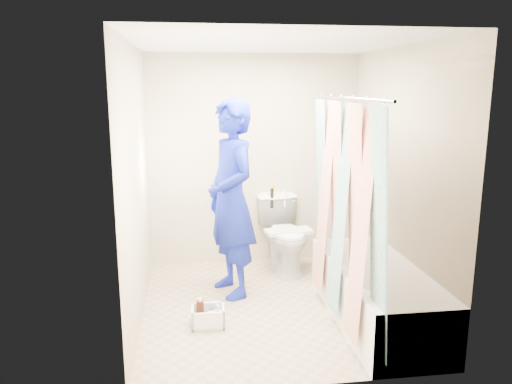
{
  "coord_description": "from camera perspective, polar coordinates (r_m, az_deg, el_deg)",
  "views": [
    {
      "loc": [
        -0.74,
        -4.34,
        2.05
      ],
      "look_at": [
        -0.11,
        0.34,
        1.04
      ],
      "focal_mm": 35.0,
      "sensor_mm": 36.0,
      "label": 1
    }
  ],
  "objects": [
    {
      "name": "floor",
      "position": [
        4.85,
        1.86,
        -12.88
      ],
      "size": [
        2.6,
        2.6,
        0.0
      ],
      "primitive_type": "plane",
      "color": "tan",
      "rests_on": "ground"
    },
    {
      "name": "shower_curtain",
      "position": [
        4.24,
        9.88,
        -2.14
      ],
      "size": [
        0.06,
        1.75,
        1.8
      ],
      "primitive_type": "cube",
      "color": "white",
      "rests_on": "curtain_rod"
    },
    {
      "name": "cleaning_caddy",
      "position": [
        4.48,
        -5.4,
        -14.05
      ],
      "size": [
        0.28,
        0.23,
        0.22
      ],
      "rotation": [
        0.0,
        0.0,
        -0.01
      ],
      "color": "white",
      "rests_on": "ground"
    },
    {
      "name": "toilet",
      "position": [
        5.63,
        3.31,
        -4.84
      ],
      "size": [
        0.56,
        0.86,
        0.82
      ],
      "primitive_type": "imported",
      "rotation": [
        0.0,
        0.0,
        0.12
      ],
      "color": "white",
      "rests_on": "ground"
    },
    {
      "name": "bathtub",
      "position": [
        4.58,
        13.55,
        -11.12
      ],
      "size": [
        0.7,
        1.75,
        0.5
      ],
      "color": "white",
      "rests_on": "ground"
    },
    {
      "name": "tank_lid",
      "position": [
        5.49,
        3.75,
        -4.51
      ],
      "size": [
        0.53,
        0.28,
        0.04
      ],
      "primitive_type": "cube",
      "rotation": [
        0.0,
        0.0,
        0.12
      ],
      "color": "white",
      "rests_on": "toilet"
    },
    {
      "name": "wall_front",
      "position": [
        3.24,
        5.83,
        -3.15
      ],
      "size": [
        2.4,
        0.02,
        2.4
      ],
      "primitive_type": "cube",
      "color": "#B6AE8C",
      "rests_on": "ground"
    },
    {
      "name": "curtain_rod",
      "position": [
        4.11,
        10.35,
        10.53
      ],
      "size": [
        0.02,
        1.9,
        0.02
      ],
      "primitive_type": "cylinder",
      "rotation": [
        1.57,
        0.0,
        0.0
      ],
      "color": "silver",
      "rests_on": "wall_back"
    },
    {
      "name": "wall_back",
      "position": [
        5.75,
        -0.21,
        3.6
      ],
      "size": [
        2.4,
        0.02,
        2.4
      ],
      "primitive_type": "cube",
      "color": "#B6AE8C",
      "rests_on": "ground"
    },
    {
      "name": "wall_left",
      "position": [
        4.44,
        -13.48,
        0.75
      ],
      "size": [
        0.02,
        2.6,
        2.4
      ],
      "primitive_type": "cube",
      "color": "#B6AE8C",
      "rests_on": "ground"
    },
    {
      "name": "wall_right",
      "position": [
        4.83,
        16.16,
        1.49
      ],
      "size": [
        0.02,
        2.6,
        2.4
      ],
      "primitive_type": "cube",
      "color": "#B6AE8C",
      "rests_on": "ground"
    },
    {
      "name": "plumber",
      "position": [
        4.85,
        -2.86,
        -0.82
      ],
      "size": [
        0.67,
        0.82,
        1.93
      ],
      "primitive_type": "imported",
      "rotation": [
        0.0,
        0.0,
        -1.23
      ],
      "color": "#0E2C95",
      "rests_on": "ground"
    },
    {
      "name": "tank_internals",
      "position": [
        5.72,
        2.23,
        -0.42
      ],
      "size": [
        0.2,
        0.07,
        0.27
      ],
      "color": "black",
      "rests_on": "toilet"
    },
    {
      "name": "ceiling",
      "position": [
        4.41,
        2.08,
        16.66
      ],
      "size": [
        2.4,
        2.6,
        0.02
      ],
      "primitive_type": "cube",
      "color": "silver",
      "rests_on": "wall_back"
    }
  ]
}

